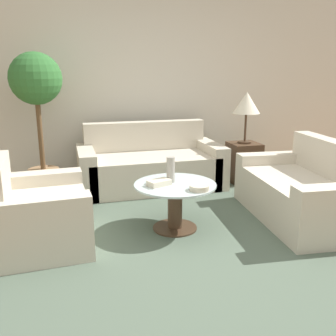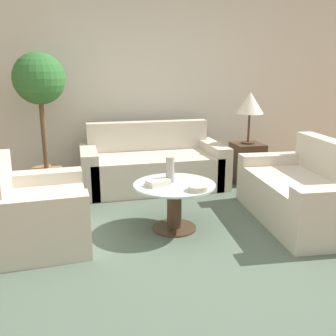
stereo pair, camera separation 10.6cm
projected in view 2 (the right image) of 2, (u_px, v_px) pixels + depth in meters
ground_plane at (194, 256)px, 3.11m from camera, size 14.00×14.00×0.00m
wall_back at (138, 85)px, 5.28m from camera, size 10.00×0.06×2.60m
rug at (174, 228)px, 3.65m from camera, size 3.62×3.72×0.01m
sofa_main at (152, 166)px, 4.95m from camera, size 1.84×0.89×0.83m
armchair at (32, 214)px, 3.28m from camera, size 0.86×1.01×0.79m
loveseat at (308, 194)px, 3.81m from camera, size 0.97×1.57×0.81m
coffee_table at (174, 200)px, 3.57m from camera, size 0.78×0.78×0.46m
side_table at (247, 163)px, 5.10m from camera, size 0.39×0.39×0.54m
table_lamp at (250, 104)px, 4.89m from camera, size 0.36×0.36×0.68m
potted_plant at (41, 96)px, 4.47m from camera, size 0.61×0.61×1.71m
vase at (170, 170)px, 3.55m from camera, size 0.08×0.08×0.25m
bowl at (198, 188)px, 3.33m from camera, size 0.18×0.18×0.05m
book_stack at (158, 183)px, 3.48m from camera, size 0.24×0.19×0.05m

